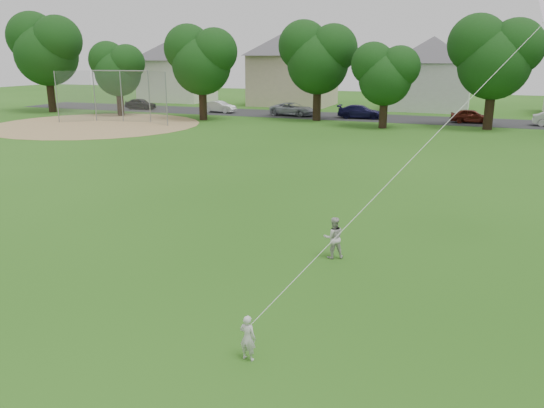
% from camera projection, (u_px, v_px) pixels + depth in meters
% --- Properties ---
extents(ground, '(160.00, 160.00, 0.00)m').
position_uv_depth(ground, '(218.00, 319.00, 12.22)').
color(ground, '#245413').
rests_on(ground, ground).
extents(street, '(90.00, 7.00, 0.01)m').
position_uv_depth(street, '(419.00, 120.00, 49.94)').
color(street, '#2D2D30').
rests_on(street, ground).
extents(dirt_infield, '(18.00, 18.00, 0.02)m').
position_uv_depth(dirt_infield, '(96.00, 125.00, 46.36)').
color(dirt_infield, '#9E7F51').
rests_on(dirt_infield, ground).
extents(toddler, '(0.38, 0.27, 0.96)m').
position_uv_depth(toddler, '(248.00, 338.00, 10.49)').
color(toddler, silver).
rests_on(toddler, ground).
extents(older_boy, '(0.77, 0.71, 1.28)m').
position_uv_depth(older_boy, '(334.00, 238.00, 15.77)').
color(older_boy, beige).
rests_on(older_boy, ground).
extents(kite, '(3.32, 5.01, 12.41)m').
position_uv_depth(kite, '(428.00, 142.00, 12.71)').
color(kite, white).
rests_on(kite, ground).
extents(baseball_backstop, '(10.26, 3.05, 4.53)m').
position_uv_depth(baseball_backstop, '(119.00, 97.00, 47.39)').
color(baseball_backstop, gray).
rests_on(baseball_backstop, ground).
extents(tree_row, '(83.68, 8.88, 10.54)m').
position_uv_depth(tree_row, '(420.00, 53.00, 42.67)').
color(tree_row, black).
rests_on(tree_row, ground).
extents(parked_cars, '(62.78, 2.69, 1.27)m').
position_uv_depth(parked_cars, '(424.00, 114.00, 48.70)').
color(parked_cars, black).
rests_on(parked_cars, ground).
extents(house_row, '(76.28, 13.38, 10.61)m').
position_uv_depth(house_row, '(419.00, 65.00, 58.11)').
color(house_row, white).
rests_on(house_row, ground).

